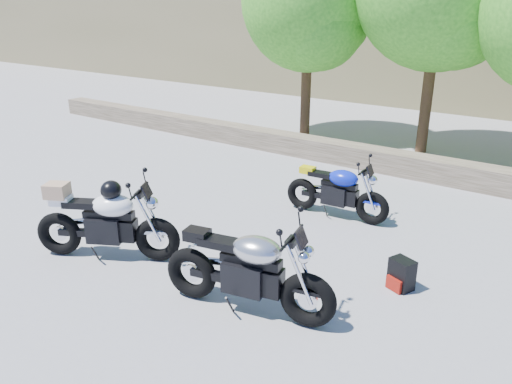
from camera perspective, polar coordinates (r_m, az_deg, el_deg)
ground at (r=7.88m, az=-5.47°, el=-6.91°), size 90.00×90.00×0.00m
stone_wall at (r=12.16m, az=11.70°, el=4.06°), size 22.00×0.55×0.50m
tree_decid_left at (r=14.22m, az=6.32°, el=20.53°), size 3.67×3.67×5.62m
silver_bike at (r=6.19m, az=-0.91°, el=-9.07°), size 2.28×0.80×1.15m
white_bike at (r=7.78m, az=-16.84°, el=-3.13°), size 2.05×1.22×1.24m
blue_bike at (r=9.07m, az=9.27°, el=0.04°), size 1.97×0.62×0.99m
backpack at (r=7.10m, az=16.26°, el=-9.05°), size 0.38×0.36×0.43m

